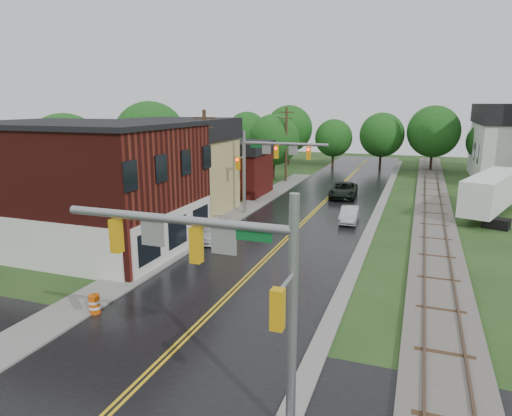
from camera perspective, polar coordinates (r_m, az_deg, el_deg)
The scene contains 21 objects.
main_road at distance 41.19m, azimuth 7.34°, elevation -0.41°, with size 10.00×90.00×0.02m, color black.
cross_road at distance 16.96m, azimuth -15.70°, elevation -21.49°, with size 60.00×9.00×0.02m, color black.
curb_right at distance 45.27m, azimuth 15.43°, elevation 0.44°, with size 0.80×70.00×0.12m, color gray.
sidewalk_left at distance 38.40m, azimuth -3.39°, elevation -1.31°, with size 2.40×50.00×0.12m, color gray.
brick_building at distance 32.49m, azimuth -20.91°, elevation 2.71°, with size 14.30×10.30×8.30m.
yellow_house at distance 40.73m, azimuth -9.12°, elevation 3.97°, with size 8.00×7.00×6.40m, color tan.
darkred_building at distance 48.45m, azimuth -2.89°, elevation 4.34°, with size 7.00×6.00×4.40m, color #3F0F0C.
railroad at distance 45.16m, azimuth 21.25°, elevation 0.12°, with size 3.20×80.00×0.30m.
traffic_signal_near at distance 13.07m, azimuth -4.44°, elevation -7.20°, with size 7.34×0.30×7.20m.
traffic_signal_far at distance 38.37m, azimuth 1.47°, elevation 6.25°, with size 7.34×0.43×7.20m.
utility_pole_b at distance 35.07m, azimuth -6.34°, elevation 5.13°, with size 1.80×0.28×9.00m.
utility_pole_c at distance 55.54m, azimuth 3.79°, elevation 8.05°, with size 1.80×0.28×9.00m.
tree_left_a at distance 42.32m, azimuth -22.58°, elevation 6.09°, with size 6.80×6.80×8.67m.
tree_left_b at distance 48.97m, azimuth -12.97°, elevation 8.27°, with size 7.60×7.60×9.69m.
tree_left_c at distance 54.16m, azimuth -4.69°, elevation 7.69°, with size 6.00×6.00×7.65m.
tree_left_e at distance 57.93m, azimuth 2.36°, elevation 8.37°, with size 6.40×6.40×8.16m.
suv_dark at distance 47.49m, azimuth 10.88°, elevation 2.20°, with size 2.57×5.57×1.55m, color black.
sedan_silver at distance 37.69m, azimuth 11.60°, elevation -0.83°, with size 1.36×3.89×1.28m, color #B1B1B6.
pickup_white at distance 32.47m, azimuth -5.25°, elevation -2.87°, with size 1.76×4.33×1.26m, color silver.
semi_trailer at distance 43.52m, azimuth 27.39°, elevation 1.86°, with size 6.00×11.44×3.62m.
construction_barrel at distance 22.63m, azimuth -19.55°, elevation -11.29°, with size 0.51×0.51×0.91m, color #CF5109.
Camera 1 is at (8.58, -9.16, 9.47)m, focal length 32.00 mm.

